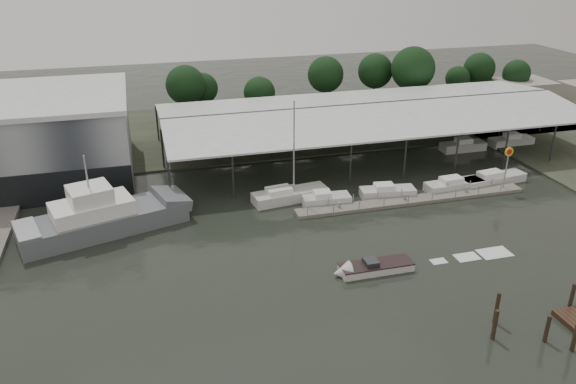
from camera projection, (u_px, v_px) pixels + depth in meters
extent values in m
plane|color=black|center=(316.00, 263.00, 52.55)|extent=(200.00, 200.00, 0.00)
cube|color=#404433|center=(235.00, 130.00, 89.46)|extent=(140.00, 30.00, 0.30)
cube|color=#909499|center=(30.00, 139.00, 70.15)|extent=(24.00, 20.00, 10.00)
cube|color=black|center=(22.00, 192.00, 62.53)|extent=(24.00, 0.30, 4.00)
cube|color=white|center=(22.00, 98.00, 68.02)|extent=(24.50, 20.50, 0.60)
cube|color=#2B2D30|center=(371.00, 104.00, 78.51)|extent=(58.00, 0.40, 0.30)
cylinder|color=#2B2D30|center=(169.00, 183.00, 63.04)|extent=(0.24, 0.24, 5.50)
cylinder|color=#2B2D30|center=(157.00, 124.00, 83.28)|extent=(0.24, 0.24, 5.50)
cylinder|color=#2B2D30|center=(498.00, 98.00, 97.26)|extent=(0.24, 0.24, 5.50)
cube|color=slate|center=(412.00, 200.00, 64.88)|extent=(28.00, 2.00, 0.40)
cylinder|color=gray|center=(307.00, 212.00, 60.71)|extent=(0.10, 0.10, 1.20)
cylinder|color=gray|center=(506.00, 181.00, 68.56)|extent=(0.10, 0.10, 1.20)
cube|color=gray|center=(405.00, 197.00, 64.43)|extent=(0.30, 0.30, 0.70)
cylinder|color=gray|center=(506.00, 171.00, 66.83)|extent=(0.16, 0.16, 5.00)
cylinder|color=yellow|center=(509.00, 152.00, 65.80)|extent=(1.10, 0.12, 1.10)
cylinder|color=red|center=(509.00, 152.00, 65.74)|extent=(0.70, 0.05, 0.70)
cube|color=gray|center=(522.00, 91.00, 104.58)|extent=(10.00, 8.00, 4.00)
cube|color=#575D60|center=(104.00, 223.00, 58.17)|extent=(17.50, 9.82, 2.40)
cube|color=#575D60|center=(171.00, 198.00, 61.32)|extent=(4.50, 5.73, 1.80)
cube|color=white|center=(92.00, 210.00, 56.95)|extent=(8.77, 6.42, 1.80)
cube|color=white|center=(90.00, 194.00, 56.25)|extent=(4.91, 4.71, 1.61)
cylinder|color=gray|center=(86.00, 172.00, 55.27)|extent=(0.18, 0.18, 3.50)
cube|color=gray|center=(26.00, 229.00, 54.08)|extent=(3.37, 5.39, 0.15)
cube|color=silver|center=(290.00, 196.00, 65.21)|extent=(9.17, 3.78, 1.40)
cube|color=white|center=(279.00, 191.00, 64.33)|extent=(3.07, 2.16, 0.80)
cylinder|color=gray|center=(294.00, 148.00, 62.98)|extent=(0.16, 0.16, 10.91)
cylinder|color=gray|center=(281.00, 187.00, 64.23)|extent=(3.48, 0.59, 0.12)
cube|color=silver|center=(376.00, 268.00, 51.22)|extent=(6.80, 2.03, 0.90)
cone|color=silver|center=(342.00, 273.00, 50.44)|extent=(1.61, 2.01, 2.00)
cube|color=black|center=(376.00, 264.00, 51.06)|extent=(6.80, 2.09, 0.12)
cube|color=#2B2D30|center=(371.00, 262.00, 50.83)|extent=(1.21, 1.41, 0.50)
cube|color=silver|center=(439.00, 261.00, 52.87)|extent=(2.30, 1.50, 0.04)
cube|color=silver|center=(467.00, 257.00, 53.58)|extent=(3.10, 2.00, 0.04)
cube|color=silver|center=(494.00, 253.00, 54.29)|extent=(3.90, 2.50, 0.04)
cube|color=silver|center=(326.00, 200.00, 64.23)|extent=(5.64, 2.60, 1.10)
cube|color=white|center=(322.00, 194.00, 63.78)|extent=(2.03, 1.74, 0.70)
cube|color=silver|center=(387.00, 193.00, 66.11)|extent=(6.66, 3.03, 1.10)
cube|color=white|center=(384.00, 187.00, 65.67)|extent=(2.44, 1.89, 0.70)
cube|color=silver|center=(454.00, 186.00, 67.99)|extent=(7.47, 2.65, 1.10)
cube|color=white|center=(451.00, 180.00, 67.54)|extent=(2.67, 1.76, 0.70)
cube|color=silver|center=(493.00, 180.00, 69.66)|extent=(8.98, 3.29, 1.10)
cube|color=white|center=(490.00, 174.00, 69.21)|extent=(3.25, 1.98, 0.70)
cylinder|color=#322719|center=(546.00, 332.00, 42.01)|extent=(0.32, 0.32, 2.91)
cylinder|color=#322719|center=(574.00, 339.00, 40.98)|extent=(0.32, 0.32, 3.32)
cylinder|color=#322719|center=(494.00, 328.00, 42.23)|extent=(0.32, 0.32, 3.18)
cylinder|color=#322719|center=(496.00, 311.00, 44.00)|extent=(0.32, 0.32, 3.36)
cylinder|color=#322719|center=(571.00, 299.00, 45.85)|extent=(0.32, 0.32, 2.93)
cylinder|color=#311F15|center=(187.00, 110.00, 92.15)|extent=(0.50, 0.50, 4.54)
sphere|color=#143315|center=(185.00, 85.00, 90.48)|extent=(6.36, 6.36, 6.36)
cylinder|color=#311F15|center=(204.00, 107.00, 95.02)|extent=(0.50, 0.50, 3.65)
sphere|color=#143315|center=(203.00, 88.00, 93.67)|extent=(5.10, 5.10, 5.10)
cylinder|color=#311F15|center=(260.00, 112.00, 92.32)|extent=(0.50, 0.50, 3.66)
sphere|color=#143315|center=(259.00, 92.00, 90.97)|extent=(5.12, 5.12, 5.12)
cylinder|color=#311F15|center=(325.00, 97.00, 99.54)|extent=(0.50, 0.50, 4.48)
sphere|color=#143315|center=(326.00, 75.00, 97.88)|extent=(6.28, 6.28, 6.28)
cylinder|color=#311F15|center=(374.00, 93.00, 102.40)|extent=(0.50, 0.50, 4.45)
sphere|color=#143315|center=(375.00, 71.00, 100.76)|extent=(6.24, 6.24, 6.24)
cylinder|color=#311F15|center=(410.00, 96.00, 98.47)|extent=(0.50, 0.50, 5.37)
sphere|color=#143315|center=(413.00, 69.00, 96.49)|extent=(7.52, 7.52, 7.52)
cylinder|color=#311F15|center=(456.00, 94.00, 104.46)|extent=(0.50, 0.50, 3.19)
sphere|color=#143315|center=(458.00, 78.00, 103.28)|extent=(4.47, 4.47, 4.47)
cylinder|color=#311F15|center=(476.00, 88.00, 106.25)|extent=(0.50, 0.50, 4.15)
sphere|color=#143315|center=(479.00, 68.00, 104.72)|extent=(5.81, 5.81, 5.81)
cylinder|color=#311F15|center=(514.00, 91.00, 105.64)|extent=(0.50, 0.50, 3.62)
sphere|color=#143315|center=(516.00, 73.00, 104.31)|extent=(5.06, 5.06, 5.06)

